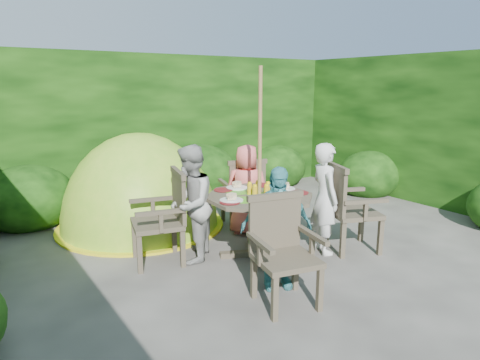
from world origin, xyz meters
TOP-DOWN VIEW (x-y plane):
  - ground at (0.00, 0.00)m, footprint 60.00×60.00m
  - hedge_enclosure at (0.00, 1.33)m, footprint 9.00×9.00m
  - patio_table at (-0.12, 0.56)m, footprint 1.70×1.70m
  - parasol_pole at (-0.13, 0.57)m, footprint 0.06×0.06m
  - garden_chair_right at (0.86, 0.11)m, footprint 0.74×0.78m
  - garden_chair_left at (-1.11, 1.03)m, footprint 0.67×0.72m
  - garden_chair_back at (0.34, 1.56)m, footprint 0.69×0.64m
  - garden_chair_front at (-0.60, -0.42)m, footprint 0.68×0.63m
  - child_right at (0.60, 0.23)m, footprint 0.46×0.56m
  - child_left at (-0.86, 0.90)m, footprint 0.81×0.83m
  - child_back at (0.20, 1.29)m, footprint 0.71×0.68m
  - child_front at (-0.46, -0.16)m, footprint 0.78×0.56m
  - dome_tent at (-0.88, 2.38)m, footprint 2.47×2.47m

SIDE VIEW (x-z plane):
  - ground at x=0.00m, z-range 0.00..0.00m
  - dome_tent at x=-0.88m, z-range -1.35..1.35m
  - garden_chair_back at x=0.34m, z-range 0.03..0.99m
  - garden_chair_front at x=-0.60m, z-range 0.03..1.00m
  - garden_chair_left at x=-1.11m, z-range 0.03..1.05m
  - garden_chair_right at x=0.86m, z-range 0.04..1.07m
  - child_back at x=0.20m, z-range 0.00..1.23m
  - child_front at x=-0.46m, z-range 0.00..1.24m
  - patio_table at x=-0.12m, z-range 0.18..1.08m
  - child_right at x=0.60m, z-range 0.00..1.34m
  - child_left at x=-0.86m, z-range 0.00..1.35m
  - parasol_pole at x=-0.13m, z-range 0.00..2.20m
  - hedge_enclosure at x=0.00m, z-range 0.00..2.50m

